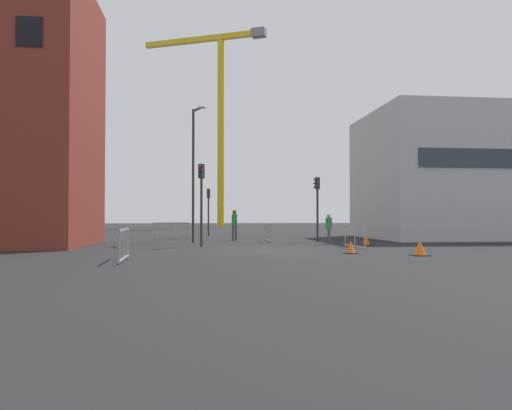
% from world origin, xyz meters
% --- Properties ---
extents(ground, '(160.00, 160.00, 0.00)m').
position_xyz_m(ground, '(0.00, 0.00, 0.00)').
color(ground, black).
extents(brick_building, '(8.49, 8.03, 13.22)m').
position_xyz_m(brick_building, '(-13.10, 4.63, 6.61)').
color(brick_building, maroon).
rests_on(brick_building, ground).
extents(office_block, '(13.72, 9.68, 8.38)m').
position_xyz_m(office_block, '(14.89, 10.27, 4.19)').
color(office_block, '#B7B7BC').
rests_on(office_block, ground).
extents(construction_crane, '(16.36, 7.77, 26.05)m').
position_xyz_m(construction_crane, '(-0.99, 44.59, 16.96)').
color(construction_crane, gold).
rests_on(construction_crane, ground).
extents(streetlamp_tall, '(0.82, 1.36, 7.58)m').
position_xyz_m(streetlamp_tall, '(-3.56, 6.69, 4.41)').
color(streetlamp_tall, '#2D2D30').
rests_on(streetlamp_tall, ground).
extents(traffic_light_verge, '(0.33, 0.39, 4.05)m').
position_xyz_m(traffic_light_verge, '(-3.16, 2.99, 2.72)').
color(traffic_light_verge, '#2D2D30').
rests_on(traffic_light_verge, ground).
extents(traffic_light_median, '(0.25, 0.37, 3.55)m').
position_xyz_m(traffic_light_median, '(-2.65, 15.92, 2.41)').
color(traffic_light_median, '#2D2D30').
rests_on(traffic_light_median, ground).
extents(traffic_light_far, '(0.39, 0.28, 3.75)m').
position_xyz_m(traffic_light_far, '(3.55, 6.77, 2.53)').
color(traffic_light_far, '#2D2D30').
rests_on(traffic_light_far, ground).
extents(pedestrian_walking, '(0.34, 0.34, 1.62)m').
position_xyz_m(pedestrian_walking, '(3.54, 4.15, 0.94)').
color(pedestrian_walking, '#4C4C51').
rests_on(pedestrian_walking, ground).
extents(pedestrian_waiting, '(0.34, 0.34, 1.87)m').
position_xyz_m(pedestrian_waiting, '(-1.17, 8.57, 1.10)').
color(pedestrian_waiting, '#4C4C51').
rests_on(pedestrian_waiting, ground).
extents(safety_barrier_left_run, '(2.31, 0.08, 1.08)m').
position_xyz_m(safety_barrier_left_run, '(-5.10, 10.51, 0.56)').
color(safety_barrier_left_run, gray).
rests_on(safety_barrier_left_run, ground).
extents(safety_barrier_mid_span, '(0.15, 2.54, 1.08)m').
position_xyz_m(safety_barrier_mid_span, '(-5.70, -4.58, 0.56)').
color(safety_barrier_mid_span, '#9EA0A5').
rests_on(safety_barrier_mid_span, ground).
extents(safety_barrier_rear, '(0.38, 2.31, 1.08)m').
position_xyz_m(safety_barrier_rear, '(3.95, 0.98, 0.56)').
color(safety_barrier_rear, '#9EA0A5').
rests_on(safety_barrier_rear, ground).
extents(safety_barrier_right_run, '(0.14, 1.86, 1.08)m').
position_xyz_m(safety_barrier_right_run, '(0.66, 6.58, 0.56)').
color(safety_barrier_right_run, gray).
rests_on(safety_barrier_right_run, ground).
extents(traffic_cone_by_barrier, '(0.61, 0.61, 0.62)m').
position_xyz_m(traffic_cone_by_barrier, '(5.07, -3.49, 0.29)').
color(traffic_cone_by_barrier, black).
rests_on(traffic_cone_by_barrier, ground).
extents(traffic_cone_on_verge, '(0.50, 0.50, 0.51)m').
position_xyz_m(traffic_cone_on_verge, '(2.81, -2.08, 0.23)').
color(traffic_cone_on_verge, black).
rests_on(traffic_cone_on_verge, ground).
extents(traffic_cone_striped, '(0.56, 0.56, 0.57)m').
position_xyz_m(traffic_cone_striped, '(5.26, 3.26, 0.26)').
color(traffic_cone_striped, black).
rests_on(traffic_cone_striped, ground).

